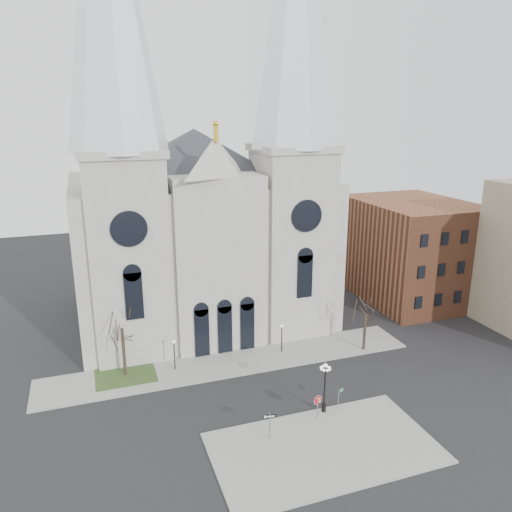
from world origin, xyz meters
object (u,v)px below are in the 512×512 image
object	(u,v)px
street_name_sign	(339,396)
stop_sign	(318,402)
globe_lamp	(325,382)
one_way_sign	(270,421)

from	to	relation	value
street_name_sign	stop_sign	bearing A→B (deg)	177.97
globe_lamp	street_name_sign	distance (m)	2.37
street_name_sign	one_way_sign	bearing A→B (deg)	172.14
stop_sign	one_way_sign	xyz separation A→B (m)	(-4.79, -0.97, -0.17)
stop_sign	street_name_sign	world-z (taller)	stop_sign
stop_sign	street_name_sign	xyz separation A→B (m)	(2.66, 1.00, -0.55)
stop_sign	globe_lamp	size ratio (longest dim) A/B	0.51
stop_sign	street_name_sign	bearing A→B (deg)	29.25
one_way_sign	street_name_sign	xyz separation A→B (m)	(7.45, 1.97, -0.38)
one_way_sign	street_name_sign	world-z (taller)	one_way_sign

